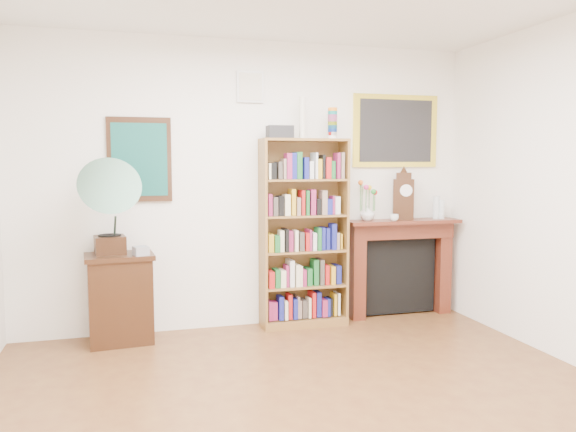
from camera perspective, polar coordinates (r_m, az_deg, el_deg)
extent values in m
cube|color=white|center=(5.54, -3.84, 3.14)|extent=(4.50, 0.01, 2.80)
cube|color=black|center=(5.40, -14.85, 5.56)|extent=(0.58, 0.03, 0.78)
cube|color=#11544D|center=(5.38, -14.84, 5.56)|extent=(0.50, 0.01, 0.67)
cube|color=white|center=(5.56, -3.87, 12.96)|extent=(0.26, 0.03, 0.30)
cube|color=silver|center=(5.55, -3.83, 12.98)|extent=(0.22, 0.01, 0.26)
cube|color=yellow|center=(6.04, 10.86, 8.48)|extent=(0.95, 0.03, 0.75)
cube|color=#262628|center=(6.02, 10.94, 8.48)|extent=(0.82, 0.01, 0.65)
cube|color=brown|center=(5.43, -2.54, -1.91)|extent=(0.03, 0.30, 1.85)
cube|color=brown|center=(5.68, 5.61, -1.61)|extent=(0.03, 0.30, 1.85)
cube|color=brown|center=(5.50, 1.65, 7.73)|extent=(0.86, 0.31, 0.03)
cube|color=brown|center=(5.72, 1.60, -10.60)|extent=(0.86, 0.31, 0.08)
cube|color=brown|center=(5.68, 1.19, -1.59)|extent=(0.85, 0.03, 1.85)
cube|color=brown|center=(5.63, 1.61, -7.08)|extent=(0.81, 0.29, 0.02)
cube|color=brown|center=(5.57, 1.62, -3.55)|extent=(0.81, 0.29, 0.02)
cube|color=brown|center=(5.52, 1.63, 0.04)|extent=(0.81, 0.29, 0.02)
cube|color=brown|center=(5.50, 1.64, 3.68)|extent=(0.81, 0.29, 0.02)
cube|color=black|center=(5.32, -16.67, -8.02)|extent=(0.63, 0.48, 0.81)
cube|color=#4B1C11|center=(5.87, 7.03, -5.65)|extent=(0.14, 0.18, 0.99)
cube|color=#4B1C11|center=(6.31, 15.38, -5.02)|extent=(0.14, 0.18, 0.99)
cube|color=#4B1C11|center=(6.01, 11.43, -1.46)|extent=(1.13, 0.21, 0.16)
cube|color=#4B1C11|center=(5.97, 11.61, -0.55)|extent=(1.22, 0.32, 0.04)
cube|color=black|center=(6.14, 11.11, -5.99)|extent=(0.82, 0.09, 0.79)
cube|color=black|center=(5.29, -17.64, -2.80)|extent=(0.29, 0.29, 0.16)
cylinder|color=black|center=(5.28, -17.66, -1.88)|extent=(0.22, 0.22, 0.01)
cone|color=#314739|center=(5.08, -17.84, 1.86)|extent=(0.60, 0.71, 0.68)
cube|color=#ADACB8|center=(5.11, -14.72, -3.45)|extent=(0.15, 0.15, 0.08)
cube|color=black|center=(5.98, 11.63, 1.66)|extent=(0.24, 0.19, 0.42)
cylinder|color=white|center=(5.92, 11.92, 2.55)|extent=(0.12, 0.06, 0.13)
cube|color=black|center=(5.96, 11.67, 3.97)|extent=(0.18, 0.15, 0.08)
imported|color=silver|center=(5.82, 8.07, 0.28)|extent=(0.18, 0.18, 0.15)
imported|color=silver|center=(5.82, 10.73, -0.17)|extent=(0.10, 0.10, 0.07)
cylinder|color=silver|center=(6.16, 14.82, 0.85)|extent=(0.07, 0.07, 0.24)
cylinder|color=silver|center=(6.18, 15.34, 0.66)|extent=(0.06, 0.06, 0.20)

